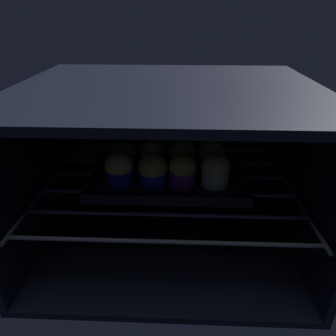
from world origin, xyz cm
name	(u,v)px	position (x,y,z in cm)	size (l,w,h in cm)	color
oven_cavity	(169,162)	(0.00, 26.25, 17.00)	(59.00, 47.00, 37.00)	black
oven_rack	(168,184)	(0.00, 22.00, 13.60)	(54.80, 42.00, 0.80)	#444756
baking_tray	(168,178)	(0.00, 23.02, 14.70)	(33.89, 20.36, 2.20)	black
muffin_row0_col0	(119,169)	(-10.25, 19.85, 18.44)	(5.97, 5.97, 7.03)	#1928B7
muffin_row0_col1	(153,170)	(-3.07, 19.52, 18.47)	(6.12, 6.12, 7.27)	#1928B7
muffin_row0_col2	(182,170)	(3.16, 19.57, 18.48)	(5.69, 5.69, 7.00)	#7A238C
muffin_row0_col3	(215,170)	(10.06, 19.66, 18.59)	(6.02, 6.02, 7.15)	silver
muffin_row1_col0	(124,156)	(-10.27, 26.31, 18.26)	(5.72, 5.72, 7.14)	silver
muffin_row1_col1	(153,155)	(-3.57, 26.78, 18.50)	(5.86, 5.86, 7.23)	#1928B7
muffin_row1_col2	(182,155)	(3.04, 26.24, 18.77)	(6.21, 6.21, 7.76)	#7A238C
muffin_row1_col3	(211,156)	(9.82, 26.46, 18.68)	(6.24, 6.24, 7.36)	silver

